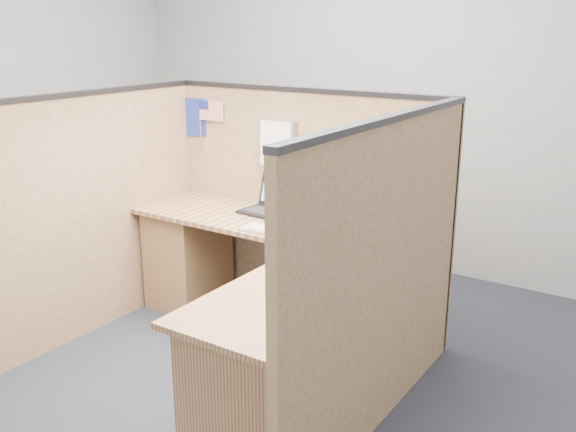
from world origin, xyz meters
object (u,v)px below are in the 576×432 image
Objects in this scene: keyboard at (274,231)px; l_desk at (264,300)px; mouse at (344,244)px; laptop at (271,203)px.

l_desk is at bearing -77.36° from keyboard.
mouse is (0.46, 0.00, 0.01)m from keyboard.
laptop is 3.26× the size of mouse.
l_desk is 0.77m from laptop.
keyboard is (-0.06, 0.19, 0.35)m from l_desk.
l_desk is 4.57× the size of keyboard.
l_desk is 0.57m from mouse.
laptop is 0.79× the size of keyboard.
mouse is (0.41, 0.19, 0.36)m from l_desk.
mouse reaches higher than keyboard.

